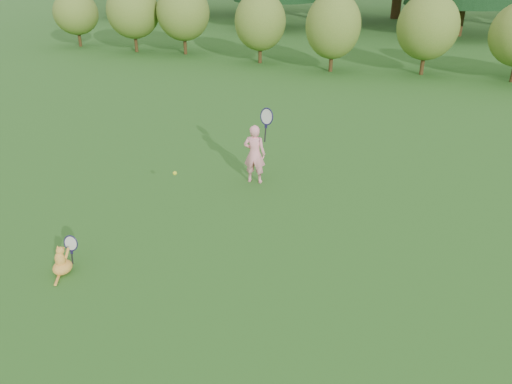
% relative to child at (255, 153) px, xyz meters
% --- Properties ---
extents(ground, '(100.00, 100.00, 0.00)m').
position_rel_child_xyz_m(ground, '(0.48, -2.56, -0.60)').
color(ground, '#1D4E16').
rests_on(ground, ground).
extents(shrub_row, '(28.00, 3.00, 2.80)m').
position_rel_child_xyz_m(shrub_row, '(0.48, 10.44, 0.80)').
color(shrub_row, '#527223').
rests_on(shrub_row, ground).
extents(child, '(0.66, 0.39, 1.72)m').
position_rel_child_xyz_m(child, '(0.00, 0.00, 0.00)').
color(child, pink).
rests_on(child, ground).
extents(cat, '(0.30, 0.55, 0.58)m').
position_rel_child_xyz_m(cat, '(-1.44, -3.76, -0.39)').
color(cat, orange).
rests_on(cat, ground).
extents(tennis_ball, '(0.07, 0.07, 0.07)m').
position_rel_child_xyz_m(tennis_ball, '(-0.88, -1.49, 0.06)').
color(tennis_ball, '#C4D218').
rests_on(tennis_ball, ground).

